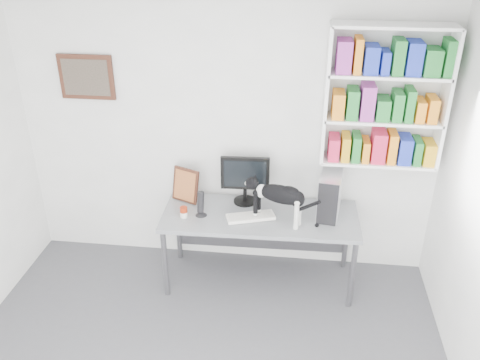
# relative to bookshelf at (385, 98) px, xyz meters

# --- Properties ---
(room) EXTENTS (4.01, 4.01, 2.70)m
(room) POSITION_rel_bookshelf_xyz_m (-1.40, -1.85, -0.50)
(room) COLOR #4C4C50
(room) RESTS_ON ground
(bookshelf) EXTENTS (1.03, 0.28, 1.24)m
(bookshelf) POSITION_rel_bookshelf_xyz_m (0.00, 0.00, 0.00)
(bookshelf) COLOR white
(bookshelf) RESTS_ON room
(wall_art) EXTENTS (0.52, 0.04, 0.42)m
(wall_art) POSITION_rel_bookshelf_xyz_m (-2.70, 0.12, 0.05)
(wall_art) COLOR #492517
(wall_art) RESTS_ON room
(desk) EXTENTS (1.83, 0.75, 0.76)m
(desk) POSITION_rel_bookshelf_xyz_m (-1.03, -0.25, -1.47)
(desk) COLOR gray
(desk) RESTS_ON room
(monitor) EXTENTS (0.47, 0.24, 0.49)m
(monitor) POSITION_rel_bookshelf_xyz_m (-1.20, -0.04, -0.85)
(monitor) COLOR black
(monitor) RESTS_ON desk
(keyboard) EXTENTS (0.47, 0.30, 0.03)m
(keyboard) POSITION_rel_bookshelf_xyz_m (-1.11, -0.33, -1.08)
(keyboard) COLOR white
(keyboard) RESTS_ON desk
(pc_tower) EXTENTS (0.25, 0.44, 0.42)m
(pc_tower) POSITION_rel_bookshelf_xyz_m (-0.40, -0.15, -0.88)
(pc_tower) COLOR silver
(pc_tower) RESTS_ON desk
(speaker) EXTENTS (0.13, 0.13, 0.25)m
(speaker) POSITION_rel_bookshelf_xyz_m (-1.57, -0.33, -0.97)
(speaker) COLOR black
(speaker) RESTS_ON desk
(leaning_print) EXTENTS (0.30, 0.21, 0.34)m
(leaning_print) POSITION_rel_bookshelf_xyz_m (-1.77, -0.07, -0.92)
(leaning_print) COLOR #492517
(leaning_print) RESTS_ON desk
(soup_can) EXTENTS (0.09, 0.09, 0.10)m
(soup_can) POSITION_rel_bookshelf_xyz_m (-1.73, -0.38, -1.04)
(soup_can) COLOR #9D270D
(soup_can) RESTS_ON desk
(cat) EXTENTS (0.66, 0.36, 0.39)m
(cat) POSITION_rel_bookshelf_xyz_m (-0.85, -0.36, -0.90)
(cat) COLOR black
(cat) RESTS_ON desk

